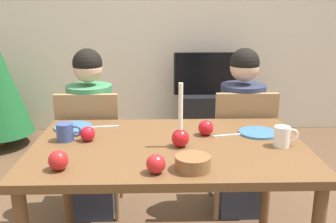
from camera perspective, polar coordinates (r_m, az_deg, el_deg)
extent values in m
cube|color=beige|center=(4.46, -0.87, 13.74)|extent=(6.40, 0.10, 2.60)
cube|color=brown|center=(1.99, 0.16, -5.44)|extent=(1.40, 0.90, 0.04)
cylinder|color=brown|center=(2.56, -14.80, -10.10)|extent=(0.06, 0.06, 0.71)
cylinder|color=brown|center=(2.59, 14.38, -9.78)|extent=(0.06, 0.06, 0.71)
cube|color=#99754C|center=(2.78, -10.91, -6.11)|extent=(0.40, 0.40, 0.04)
cube|color=#99754C|center=(2.53, -11.83, -2.45)|extent=(0.40, 0.04, 0.45)
cylinder|color=#99754C|center=(3.00, -6.93, -8.93)|extent=(0.04, 0.04, 0.41)
cylinder|color=#99754C|center=(3.05, -13.38, -8.83)|extent=(0.04, 0.04, 0.41)
cylinder|color=#99754C|center=(2.70, -7.59, -11.93)|extent=(0.04, 0.04, 0.41)
cylinder|color=#99754C|center=(2.75, -14.80, -11.73)|extent=(0.04, 0.04, 0.41)
cube|color=#99754C|center=(2.80, 10.37, -5.91)|extent=(0.40, 0.40, 0.04)
cube|color=#99754C|center=(2.55, 11.44, -2.26)|extent=(0.40, 0.04, 0.45)
cylinder|color=#99754C|center=(3.08, 12.65, -8.56)|extent=(0.04, 0.04, 0.41)
cylinder|color=#99754C|center=(3.01, 6.30, -8.80)|extent=(0.04, 0.04, 0.41)
cylinder|color=#99754C|center=(2.78, 14.35, -11.40)|extent=(0.04, 0.04, 0.41)
cylinder|color=#99754C|center=(2.71, 7.27, -11.75)|extent=(0.04, 0.04, 0.41)
cube|color=#33384C|center=(2.82, -10.86, -10.37)|extent=(0.28, 0.28, 0.45)
cylinder|color=#387A4C|center=(2.65, -11.37, -1.28)|extent=(0.30, 0.30, 0.48)
sphere|color=tan|center=(2.57, -11.79, 6.33)|extent=(0.19, 0.19, 0.19)
sphere|color=black|center=(2.56, -11.83, 6.99)|extent=(0.19, 0.19, 0.19)
cube|color=#33384C|center=(2.84, 10.37, -10.14)|extent=(0.28, 0.28, 0.45)
cylinder|color=#282D47|center=(2.67, 10.85, -1.10)|extent=(0.30, 0.30, 0.48)
sphere|color=tan|center=(2.59, 11.25, 6.44)|extent=(0.19, 0.19, 0.19)
sphere|color=black|center=(2.59, 11.29, 7.09)|extent=(0.19, 0.19, 0.19)
cube|color=black|center=(4.37, 6.02, -0.51)|extent=(0.64, 0.40, 0.48)
cube|color=black|center=(4.26, 6.19, 5.58)|extent=(0.79, 0.04, 0.46)
cube|color=black|center=(4.26, 6.20, 5.58)|extent=(0.76, 0.05, 0.46)
cylinder|color=brown|center=(4.45, -23.41, -3.75)|extent=(0.08, 0.08, 0.14)
sphere|color=red|center=(1.94, 1.84, -3.96)|extent=(0.09, 0.09, 0.09)
cylinder|color=#EFE5C6|center=(1.89, 1.89, 0.72)|extent=(0.02, 0.02, 0.24)
cylinder|color=teal|center=(2.31, -13.84, -2.24)|extent=(0.22, 0.22, 0.01)
cylinder|color=teal|center=(2.20, 13.21, -3.06)|extent=(0.22, 0.22, 0.01)
cylinder|color=#33477F|center=(2.09, -15.01, -2.96)|extent=(0.09, 0.09, 0.09)
torus|color=#33477F|center=(2.08, -13.52, -2.85)|extent=(0.06, 0.01, 0.06)
cylinder|color=silver|center=(2.03, 16.48, -3.56)|extent=(0.08, 0.08, 0.10)
torus|color=silver|center=(2.04, 17.87, -3.38)|extent=(0.07, 0.01, 0.07)
cube|color=silver|center=(2.28, -9.60, -2.25)|extent=(0.18, 0.04, 0.01)
cube|color=silver|center=(2.13, 8.99, -3.49)|extent=(0.18, 0.05, 0.01)
cylinder|color=brown|center=(1.69, 3.68, -7.60)|extent=(0.16, 0.16, 0.06)
sphere|color=#AB1B1C|center=(1.74, -15.91, -6.97)|extent=(0.09, 0.09, 0.09)
sphere|color=red|center=(1.65, -1.80, -7.74)|extent=(0.08, 0.08, 0.08)
sphere|color=#B4131D|center=(2.12, 5.62, -2.41)|extent=(0.08, 0.08, 0.08)
sphere|color=red|center=(2.06, -11.79, -3.24)|extent=(0.08, 0.08, 0.08)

